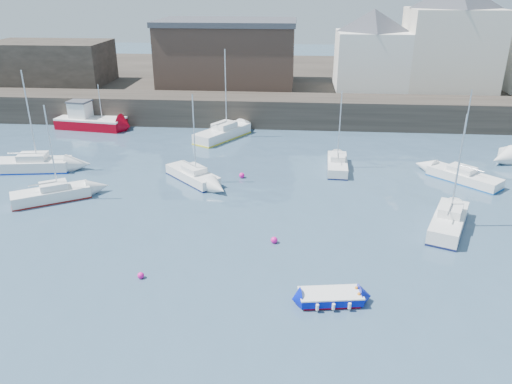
# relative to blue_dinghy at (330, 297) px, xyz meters

# --- Properties ---
(water) EXTENTS (220.00, 220.00, 0.00)m
(water) POSITION_rel_blue_dinghy_xyz_m (-4.51, -1.88, -0.33)
(water) COLOR #2D4760
(water) RESTS_ON ground
(quay_wall) EXTENTS (90.00, 5.00, 3.00)m
(quay_wall) POSITION_rel_blue_dinghy_xyz_m (-4.51, 33.12, 1.17)
(quay_wall) COLOR #28231E
(quay_wall) RESTS_ON ground
(land_strip) EXTENTS (90.00, 32.00, 2.80)m
(land_strip) POSITION_rel_blue_dinghy_xyz_m (-4.51, 51.12, 1.07)
(land_strip) COLOR #28231E
(land_strip) RESTS_ON ground
(bldg_east_a) EXTENTS (13.36, 13.36, 11.80)m
(bldg_east_a) POSITION_rel_blue_dinghy_xyz_m (15.49, 40.12, 8.48)
(bldg_east_a) COLOR beige
(bldg_east_a) RESTS_ON land_strip
(bldg_east_d) EXTENTS (11.14, 11.14, 8.95)m
(bldg_east_d) POSITION_rel_blue_dinghy_xyz_m (6.49, 39.62, 7.04)
(bldg_east_d) COLOR white
(bldg_east_d) RESTS_ON land_strip
(warehouse) EXTENTS (16.40, 10.40, 7.60)m
(warehouse) POSITION_rel_blue_dinghy_xyz_m (-10.51, 41.12, 6.29)
(warehouse) COLOR #3D2D26
(warehouse) RESTS_ON land_strip
(bldg_west) EXTENTS (14.00, 8.00, 5.00)m
(bldg_west) POSITION_rel_blue_dinghy_xyz_m (-32.51, 40.12, 4.97)
(bldg_west) COLOR #353028
(bldg_west) RESTS_ON land_strip
(blue_dinghy) EXTENTS (3.26, 1.87, 0.59)m
(blue_dinghy) POSITION_rel_blue_dinghy_xyz_m (0.00, 0.00, 0.00)
(blue_dinghy) COLOR #93000F
(blue_dinghy) RESTS_ON ground
(fishing_boat) EXTENTS (7.51, 3.66, 4.77)m
(fishing_boat) POSITION_rel_blue_dinghy_xyz_m (-24.09, 29.65, 0.59)
(fishing_boat) COLOR #93000F
(fishing_boat) RESTS_ON ground
(sailboat_a) EXTENTS (5.44, 4.25, 6.94)m
(sailboat_a) POSITION_rel_blue_dinghy_xyz_m (-19.38, 10.88, 0.16)
(sailboat_a) COLOR white
(sailboat_a) RESTS_ON ground
(sailboat_b) EXTENTS (5.04, 5.09, 6.99)m
(sailboat_b) POSITION_rel_blue_dinghy_xyz_m (-9.99, 15.56, 0.13)
(sailboat_b) COLOR white
(sailboat_b) RESTS_ON ground
(sailboat_c) EXTENTS (3.85, 5.90, 7.42)m
(sailboat_c) POSITION_rel_blue_dinghy_xyz_m (7.92, 8.55, 0.24)
(sailboat_c) COLOR white
(sailboat_c) RESTS_ON ground
(sailboat_d) EXTENTS (5.32, 5.26, 7.23)m
(sailboat_d) POSITION_rel_blue_dinghy_xyz_m (11.38, 17.06, 0.11)
(sailboat_d) COLOR white
(sailboat_d) RESTS_ON ground
(sailboat_e) EXTENTS (6.67, 2.96, 8.29)m
(sailboat_e) POSITION_rel_blue_dinghy_xyz_m (-23.90, 16.68, 0.21)
(sailboat_e) COLOR white
(sailboat_e) RESTS_ON ground
(sailboat_f) EXTENTS (1.85, 5.09, 6.52)m
(sailboat_f) POSITION_rel_blue_dinghy_xyz_m (1.62, 19.06, 0.13)
(sailboat_f) COLOR white
(sailboat_f) RESTS_ON ground
(sailboat_h) EXTENTS (5.35, 6.87, 8.67)m
(sailboat_h) POSITION_rel_blue_dinghy_xyz_m (-9.26, 27.16, 0.24)
(sailboat_h) COLOR white
(sailboat_h) RESTS_ON ground
(buoy_near) EXTENTS (0.36, 0.36, 0.36)m
(buoy_near) POSITION_rel_blue_dinghy_xyz_m (-9.97, 1.39, -0.33)
(buoy_near) COLOR #F71195
(buoy_near) RESTS_ON ground
(buoy_mid) EXTENTS (0.41, 0.41, 0.41)m
(buoy_mid) POSITION_rel_blue_dinghy_xyz_m (-3.05, 5.86, -0.33)
(buoy_mid) COLOR #F71195
(buoy_mid) RESTS_ON ground
(buoy_far) EXTENTS (0.45, 0.45, 0.45)m
(buoy_far) POSITION_rel_blue_dinghy_xyz_m (-6.18, 16.48, -0.33)
(buoy_far) COLOR #F71195
(buoy_far) RESTS_ON ground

